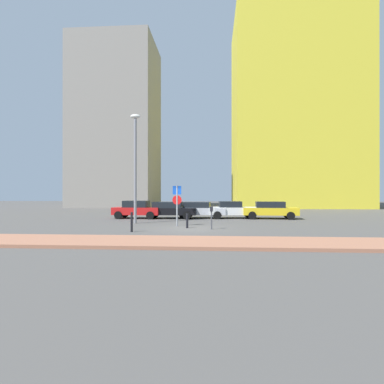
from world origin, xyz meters
name	(u,v)px	position (x,y,z in m)	size (l,w,h in m)	color
ground_plane	(192,229)	(0.00, 0.00, 0.00)	(120.00, 120.00, 0.00)	#4C4947
sidewalk_brick	(182,242)	(0.00, -5.66, 0.07)	(40.00, 3.05, 0.14)	#9E664C
parked_car_red	(137,209)	(-5.14, 7.21, 0.77)	(3.99, 2.01, 1.48)	red
parked_car_black	(169,210)	(-2.41, 7.37, 0.74)	(4.45, 2.06, 1.38)	black
parked_car_silver	(200,210)	(0.14, 7.86, 0.73)	(4.25, 2.15, 1.36)	#B7BABF
parked_car_white	(232,210)	(2.85, 7.88, 0.74)	(4.20, 2.16, 1.43)	white
parked_car_yellow	(270,210)	(5.93, 7.62, 0.75)	(4.50, 2.11, 1.42)	gold
parking_sign_post	(177,201)	(-1.06, 1.41, 1.64)	(0.60, 0.10, 2.61)	gray
parking_meter	(211,215)	(1.18, -0.28, 0.87)	(0.18, 0.14, 1.33)	#4C4C51
street_lamp	(135,160)	(-4.19, 2.96, 4.46)	(0.70, 0.36, 7.66)	gray
traffic_bollard_near	(187,221)	(-0.31, 0.32, 0.44)	(0.14, 0.14, 0.87)	black
traffic_bollard_mid	(132,222)	(-3.18, -1.84, 0.54)	(0.13, 0.13, 1.09)	black
building_colorful_midrise	(294,113)	(13.42, 30.56, 14.27)	(18.16, 14.29, 28.55)	gold
building_under_construction	(117,125)	(-13.73, 29.02, 12.54)	(12.01, 10.58, 25.09)	gray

